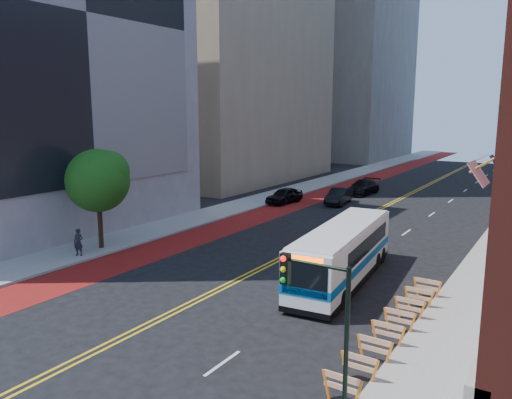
{
  "coord_description": "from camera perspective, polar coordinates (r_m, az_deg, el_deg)",
  "views": [
    {
      "loc": [
        15.22,
        -15.93,
        9.43
      ],
      "look_at": [
        -0.1,
        8.0,
        4.26
      ],
      "focal_mm": 35.0,
      "sensor_mm": 36.0,
      "label": 1
    }
  ],
  "objects": [
    {
      "name": "street_tree",
      "position": [
        34.69,
        -17.54,
        2.34
      ],
      "size": [
        4.2,
        4.2,
        6.7
      ],
      "color": "black",
      "rests_on": "sidewalk_left"
    },
    {
      "name": "pedestrian",
      "position": [
        33.96,
        -19.63,
        -4.62
      ],
      "size": [
        0.74,
        0.6,
        1.76
      ],
      "primitive_type": "imported",
      "rotation": [
        0.0,
        0.0,
        0.32
      ],
      "color": "black",
      "rests_on": "sidewalk_left"
    },
    {
      "name": "ground",
      "position": [
        23.97,
        -10.44,
        -13.04
      ],
      "size": [
        160.0,
        160.0,
        0.0
      ],
      "primitive_type": "plane",
      "color": "black",
      "rests_on": "ground"
    },
    {
      "name": "construction_barriers",
      "position": [
        21.98,
        15.48,
        -13.56
      ],
      "size": [
        1.42,
        10.91,
        1.0
      ],
      "color": "orange",
      "rests_on": "ground"
    },
    {
      "name": "sidewalk_left",
      "position": [
        54.21,
        1.94,
        0.36
      ],
      "size": [
        4.0,
        140.0,
        0.15
      ],
      "primitive_type": "cube",
      "color": "gray",
      "rests_on": "ground"
    },
    {
      "name": "car_a",
      "position": [
        50.65,
        3.26,
        0.47
      ],
      "size": [
        2.38,
        4.83,
        1.59
      ],
      "primitive_type": "imported",
      "rotation": [
        0.0,
        0.0,
        -0.11
      ],
      "color": "black",
      "rests_on": "ground"
    },
    {
      "name": "grey_building_left",
      "position": [
        43.69,
        -24.76,
        16.74
      ],
      "size": [
        14.1,
        24.0,
        30.0
      ],
      "color": "gray",
      "rests_on": "ground"
    },
    {
      "name": "traffic_signal",
      "position": [
        14.85,
        7.14,
        -12.37
      ],
      "size": [
        2.21,
        0.34,
        5.07
      ],
      "color": "black",
      "rests_on": "sidewalk_right"
    },
    {
      "name": "bus_lane_paint",
      "position": [
        52.37,
        5.61,
        -0.11
      ],
      "size": [
        3.6,
        140.0,
        0.01
      ],
      "primitive_type": "cube",
      "color": "maroon",
      "rests_on": "ground"
    },
    {
      "name": "car_b",
      "position": [
        50.74,
        9.45,
        0.37
      ],
      "size": [
        2.28,
        4.99,
        1.59
      ],
      "primitive_type": "imported",
      "rotation": [
        0.0,
        0.0,
        0.13
      ],
      "color": "black",
      "rests_on": "ground"
    },
    {
      "name": "transit_bus",
      "position": [
        28.0,
        9.95,
        -5.99
      ],
      "size": [
        3.65,
        11.67,
        3.16
      ],
      "rotation": [
        0.0,
        0.0,
        0.1
      ],
      "color": "silver",
      "rests_on": "ground"
    },
    {
      "name": "lane_dashes",
      "position": [
        55.73,
        21.35,
        -0.14
      ],
      "size": [
        0.14,
        98.2,
        0.01
      ],
      "color": "silver",
      "rests_on": "ground"
    },
    {
      "name": "center_line_outer",
      "position": [
        49.24,
        14.21,
        -1.05
      ],
      "size": [
        0.14,
        140.0,
        0.01
      ],
      "primitive_type": "cube",
      "color": "gold",
      "rests_on": "ground"
    },
    {
      "name": "center_line_inner",
      "position": [
        49.36,
        13.82,
        -1.01
      ],
      "size": [
        0.14,
        140.0,
        0.01
      ],
      "primitive_type": "cube",
      "color": "gold",
      "rests_on": "ground"
    },
    {
      "name": "car_c",
      "position": [
        57.14,
        12.1,
        1.39
      ],
      "size": [
        2.57,
        5.68,
        1.61
      ],
      "primitive_type": "imported",
      "rotation": [
        0.0,
        0.0,
        -0.06
      ],
      "color": "black",
      "rests_on": "ground"
    }
  ]
}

